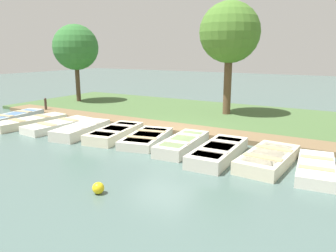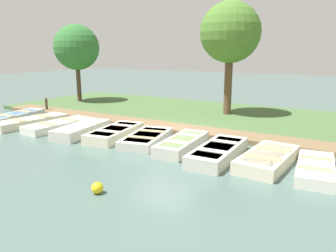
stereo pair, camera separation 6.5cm
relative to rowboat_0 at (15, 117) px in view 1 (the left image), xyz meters
name	(u,v)px [view 1 (the left image)]	position (x,y,z in m)	size (l,w,h in m)	color
ground_plane	(162,138)	(-0.97, 8.00, -0.21)	(80.00, 80.00, 0.00)	#4C6660
shore_bank	(211,115)	(-5.97, 8.00, -0.12)	(8.00, 24.00, 0.17)	#476638
dock_walkway	(180,129)	(-2.44, 8.00, -0.12)	(1.36, 21.96, 0.19)	brown
rowboat_0	(15,117)	(0.00, 0.00, 0.00)	(3.24, 1.53, 0.42)	#B2BCC1
rowboat_1	(31,122)	(0.22, 1.50, -0.02)	(3.41, 1.39, 0.39)	beige
rowboat_2	(58,125)	(0.03, 3.14, -0.04)	(3.15, 1.39, 0.35)	silver
rowboat_3	(81,130)	(0.24, 4.78, 0.01)	(2.96, 1.45, 0.44)	beige
rowboat_4	(115,133)	(-0.10, 6.29, -0.01)	(3.08, 1.59, 0.41)	beige
rowboat_5	(147,138)	(-0.16, 7.79, -0.04)	(2.94, 1.81, 0.34)	beige
rowboat_6	(182,144)	(-0.06, 9.40, 0.00)	(2.92, 1.21, 0.42)	beige
rowboat_7	(218,152)	(0.22, 10.88, 0.00)	(3.12, 1.21, 0.43)	beige
rowboat_8	(268,159)	(0.06, 12.44, -0.01)	(2.90, 1.42, 0.41)	beige
rowboat_9	(316,168)	(0.14, 13.81, -0.04)	(2.71, 1.25, 0.35)	silver
mooring_post_near	(46,105)	(-2.36, -0.54, 0.22)	(0.13, 0.13, 0.85)	#47382D
buoy	(98,188)	(4.28, 9.37, -0.06)	(0.30, 0.30, 0.30)	yellow
park_tree_far_left	(76,48)	(-5.72, -1.38, 3.42)	(2.88, 2.88, 5.09)	#4C3828
park_tree_left	(230,33)	(-6.40, 8.67, 4.08)	(3.05, 3.05, 5.86)	brown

